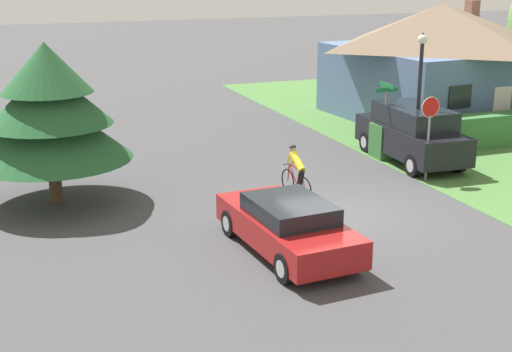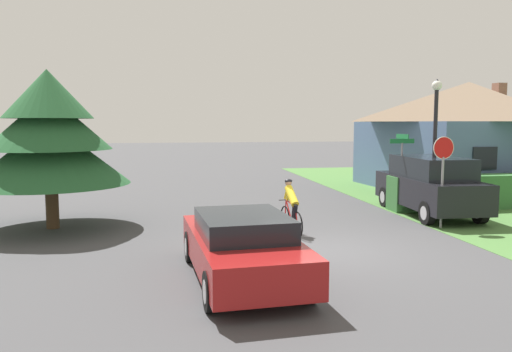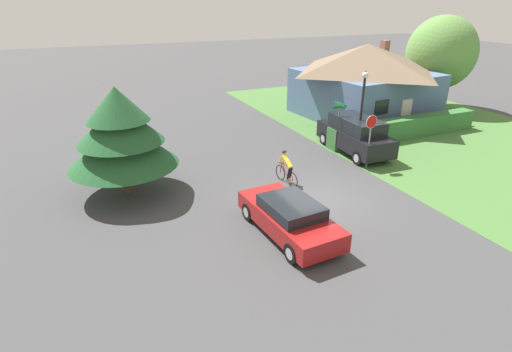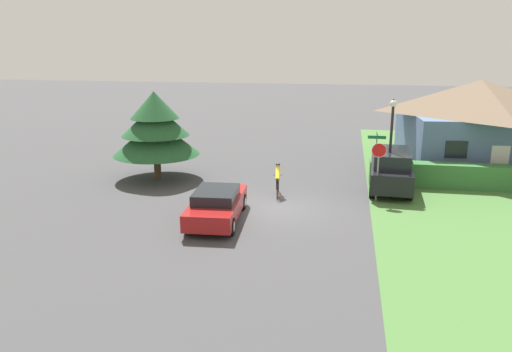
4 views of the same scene
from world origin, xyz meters
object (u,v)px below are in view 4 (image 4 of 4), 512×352
Objects in this scene: sedan_left_lane at (217,205)px; street_name_sign at (376,149)px; stop_sign at (378,161)px; cottage_house at (477,122)px; street_lamp at (391,134)px; cyclist at (278,181)px; conifer_tall_near at (155,128)px; parked_suv_right at (391,169)px.

street_name_sign is (6.63, 6.63, 1.21)m from sedan_left_lane.
stop_sign is 1.00× the size of street_name_sign.
cottage_house is 2.03× the size of street_lamp.
street_lamp is at bearing -79.34° from cyclist.
cottage_house is 10.21m from stop_sign.
conifer_tall_near is (-6.83, 2.00, 2.02)m from cyclist.
parked_suv_right is (-5.27, -6.09, -1.60)m from cottage_house.
stop_sign is at bearing -131.22° from cottage_house.
street_lamp is at bearing -134.24° from cottage_house.
cyclist is 5.89m from street_lamp.
conifer_tall_near is at bearing -176.26° from street_name_sign.
street_name_sign is 11.53m from conifer_tall_near.
street_name_sign is at bearing 3.74° from conifer_tall_near.
street_lamp is at bearing 166.27° from parked_suv_right.
street_name_sign reaches higher than parked_suv_right.
conifer_tall_near is at bearing -165.25° from cottage_house.
stop_sign is (6.59, 3.89, 1.23)m from sedan_left_lane.
parked_suv_right is at bearing -40.27° from street_name_sign.
cottage_house reaches higher than sedan_left_lane.
parked_suv_right is 1.30m from street_name_sign.
street_name_sign reaches higher than cyclist.
sedan_left_lane is at bearing -135.01° from street_name_sign.
street_lamp is at bearing -56.37° from sedan_left_lane.
street_name_sign is (-0.74, 0.63, 0.87)m from parked_suv_right.
sedan_left_lane is 7.90m from conifer_tall_near.
stop_sign is 11.64m from conifer_tall_near.
parked_suv_right is at bearing -54.53° from sedan_left_lane.
parked_suv_right is 1.11× the size of street_lamp.
stop_sign reaches higher than sedan_left_lane.
street_lamp reaches higher than street_name_sign.
stop_sign is at bearing -111.32° from street_lamp.
parked_suv_right is at bearing 0.58° from conifer_tall_near.
stop_sign is (4.61, 0.02, 1.17)m from cyclist.
street_name_sign is at bearing 117.78° from street_lamp.
conifer_tall_near is (-11.47, -0.75, 0.87)m from street_name_sign.
street_lamp is (0.63, 1.61, 0.98)m from stop_sign.
cyclist is 5.52m from street_name_sign.
sedan_left_lane is 1.71× the size of stop_sign.
cyclist is 0.37× the size of conifer_tall_near.
cottage_house is 8.15m from street_name_sign.
street_lamp is (5.24, 1.63, 2.15)m from cyclist.
street_lamp reaches higher than parked_suv_right.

